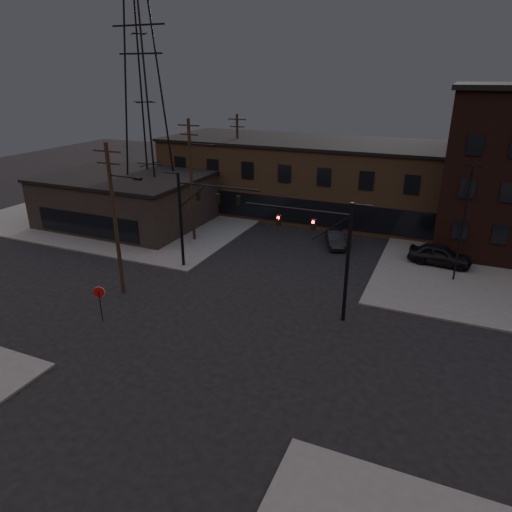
{
  "coord_description": "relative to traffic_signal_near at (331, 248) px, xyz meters",
  "views": [
    {
      "loc": [
        11.8,
        -22.09,
        15.15
      ],
      "look_at": [
        0.16,
        4.61,
        3.5
      ],
      "focal_mm": 32.0,
      "sensor_mm": 36.0,
      "label": 1
    }
  ],
  "objects": [
    {
      "name": "utility_pole_near",
      "position": [
        -14.79,
        -2.5,
        0.94
      ],
      "size": [
        3.7,
        0.28,
        11.0
      ],
      "color": "black",
      "rests_on": "ground"
    },
    {
      "name": "lot_light_a",
      "position": [
        7.64,
        9.5,
        0.58
      ],
      "size": [
        1.5,
        0.28,
        9.14
      ],
      "color": "black",
      "rests_on": "ground"
    },
    {
      "name": "parked_car_lot_a",
      "position": [
        6.4,
        12.25,
        -3.92
      ],
      "size": [
        5.2,
        2.44,
        1.72
      ],
      "primitive_type": "imported",
      "rotation": [
        0.0,
        0.0,
        1.49
      ],
      "color": "black",
      "rests_on": "sidewalk_ne"
    },
    {
      "name": "transmission_tower",
      "position": [
        -23.36,
        13.5,
        7.57
      ],
      "size": [
        7.0,
        7.0,
        25.0
      ],
      "primitive_type": null,
      "color": "black",
      "rests_on": "ground"
    },
    {
      "name": "utility_pole_mid",
      "position": [
        -15.79,
        9.5,
        1.19
      ],
      "size": [
        3.7,
        0.28,
        11.5
      ],
      "color": "black",
      "rests_on": "ground"
    },
    {
      "name": "ground",
      "position": [
        -5.36,
        -4.5,
        -4.93
      ],
      "size": [
        140.0,
        140.0,
        0.0
      ],
      "primitive_type": "plane",
      "color": "black",
      "rests_on": "ground"
    },
    {
      "name": "building_row",
      "position": [
        -5.36,
        23.5,
        -0.93
      ],
      "size": [
        40.0,
        12.0,
        8.0
      ],
      "primitive_type": "cube",
      "color": "brown",
      "rests_on": "ground"
    },
    {
      "name": "utility_pole_far",
      "position": [
        -16.86,
        21.5,
        0.85
      ],
      "size": [
        2.2,
        0.28,
        11.0
      ],
      "color": "black",
      "rests_on": "ground"
    },
    {
      "name": "parked_car_lot_b",
      "position": [
        9.19,
        18.93,
        -4.13
      ],
      "size": [
        4.87,
        3.54,
        1.31
      ],
      "primitive_type": "imported",
      "rotation": [
        0.0,
        0.0,
        1.14
      ],
      "color": "silver",
      "rests_on": "sidewalk_ne"
    },
    {
      "name": "building_left",
      "position": [
        -25.36,
        11.5,
        -2.43
      ],
      "size": [
        16.0,
        12.0,
        5.0
      ],
      "primitive_type": "cube",
      "color": "black",
      "rests_on": "ground"
    },
    {
      "name": "traffic_signal_near",
      "position": [
        0.0,
        0.0,
        0.0
      ],
      "size": [
        7.12,
        0.24,
        8.0
      ],
      "color": "black",
      "rests_on": "ground"
    },
    {
      "name": "sidewalk_nw",
      "position": [
        -27.36,
        17.5,
        -4.86
      ],
      "size": [
        30.0,
        30.0,
        0.15
      ],
      "primitive_type": "cube",
      "color": "#474744",
      "rests_on": "ground"
    },
    {
      "name": "traffic_signal_far",
      "position": [
        -12.07,
        3.5,
        0.08
      ],
      "size": [
        7.12,
        0.24,
        8.0
      ],
      "color": "black",
      "rests_on": "ground"
    },
    {
      "name": "car_crossing",
      "position": [
        -2.88,
        13.48,
        -4.22
      ],
      "size": [
        2.98,
        4.54,
        1.41
      ],
      "primitive_type": "imported",
      "rotation": [
        0.0,
        0.0,
        0.38
      ],
      "color": "black",
      "rests_on": "ground"
    },
    {
      "name": "stop_sign",
      "position": [
        -13.36,
        -6.49,
        -3.09
      ],
      "size": [
        0.72,
        0.33,
        2.48
      ],
      "color": "black",
      "rests_on": "ground"
    }
  ]
}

